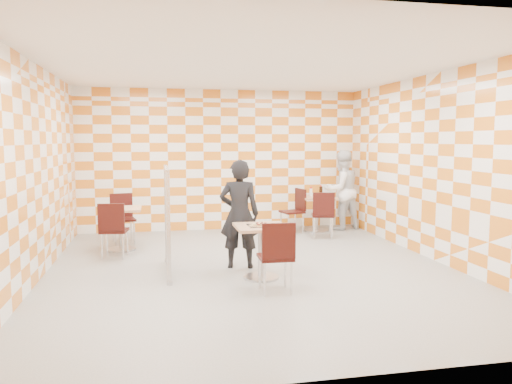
% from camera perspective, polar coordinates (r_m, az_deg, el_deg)
% --- Properties ---
extents(room_shell, '(7.00, 7.00, 7.00)m').
position_cam_1_polar(room_shell, '(7.85, -1.21, 2.78)').
color(room_shell, '#999893').
rests_on(room_shell, ground).
extents(main_table, '(0.70, 0.70, 0.75)m').
position_cam_1_polar(main_table, '(7.00, 0.57, -5.80)').
color(main_table, tan).
rests_on(main_table, ground).
extents(second_table, '(0.70, 0.70, 0.75)m').
position_cam_1_polar(second_table, '(10.64, 6.94, -1.77)').
color(second_table, tan).
rests_on(second_table, ground).
extents(empty_table, '(0.70, 0.70, 0.75)m').
position_cam_1_polar(empty_table, '(9.09, -15.17, -3.28)').
color(empty_table, tan).
rests_on(empty_table, ground).
extents(chair_main_front, '(0.43, 0.44, 0.92)m').
position_cam_1_polar(chair_main_front, '(6.29, 2.41, -6.83)').
color(chair_main_front, black).
rests_on(chair_main_front, ground).
extents(chair_second_front, '(0.51, 0.52, 0.92)m').
position_cam_1_polar(chair_second_front, '(9.86, 7.69, -2.20)').
color(chair_second_front, black).
rests_on(chair_second_front, ground).
extents(chair_second_side, '(0.51, 0.50, 0.92)m').
position_cam_1_polar(chair_second_side, '(10.40, 4.59, -1.73)').
color(chair_second_side, black).
rests_on(chair_second_side, ground).
extents(chair_empty_near, '(0.47, 0.48, 0.92)m').
position_cam_1_polar(chair_empty_near, '(8.44, -16.04, -3.76)').
color(chair_empty_near, black).
rests_on(chair_empty_near, ground).
extents(chair_empty_far, '(0.50, 0.51, 0.92)m').
position_cam_1_polar(chair_empty_far, '(9.76, -15.03, -2.43)').
color(chair_empty_far, black).
rests_on(chair_empty_far, ground).
extents(partition, '(0.08, 1.38, 1.55)m').
position_cam_1_polar(partition, '(7.35, -10.10, -3.09)').
color(partition, white).
rests_on(partition, ground).
extents(man_dark, '(0.67, 0.51, 1.64)m').
position_cam_1_polar(man_dark, '(7.54, -1.92, -2.53)').
color(man_dark, black).
rests_on(man_dark, ground).
extents(man_white, '(0.96, 0.83, 1.71)m').
position_cam_1_polar(man_white, '(10.92, 9.77, 0.22)').
color(man_white, white).
rests_on(man_white, ground).
extents(pizza_on_foil, '(0.40, 0.40, 0.04)m').
position_cam_1_polar(pizza_on_foil, '(6.93, 0.60, -3.74)').
color(pizza_on_foil, silver).
rests_on(pizza_on_foil, main_table).
extents(sport_bottle, '(0.06, 0.06, 0.20)m').
position_cam_1_polar(sport_bottle, '(10.62, 6.30, 0.01)').
color(sport_bottle, white).
rests_on(sport_bottle, second_table).
extents(soda_bottle, '(0.07, 0.07, 0.23)m').
position_cam_1_polar(soda_bottle, '(10.69, 7.43, 0.11)').
color(soda_bottle, black).
rests_on(soda_bottle, second_table).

